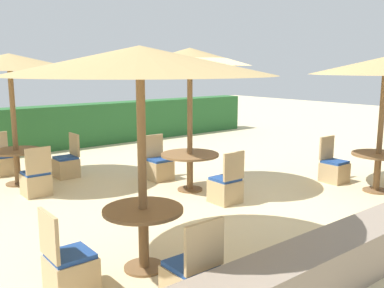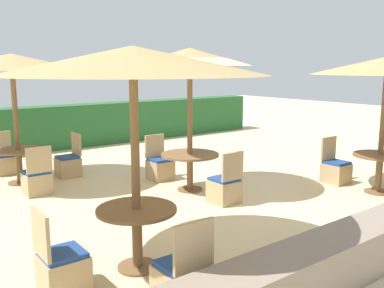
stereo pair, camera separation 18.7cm
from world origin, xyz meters
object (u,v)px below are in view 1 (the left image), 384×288
at_px(round_table_back_left, 16,158).
at_px(patio_chair_back_left_east, 67,165).
at_px(round_table_front_left, 143,224).
at_px(patio_chair_front_left_west, 69,270).
at_px(patio_chair_center_north, 159,167).
at_px(patio_chair_front_left_south, 192,281).
at_px(parasol_back_left, 9,62).
at_px(round_table_front_right, 378,163).
at_px(patio_chair_front_right_north, 334,169).
at_px(parasol_center, 190,58).
at_px(round_table_center, 190,161).
at_px(patio_chair_back_left_north, 1,163).
at_px(parasol_front_left, 140,61).
at_px(patio_chair_back_left_south, 36,182).
at_px(patio_chair_center_south, 226,188).

bearing_deg(round_table_back_left, patio_chair_back_left_east, -3.06).
xyz_separation_m(round_table_front_left, patio_chair_front_left_west, (-0.91, 0.01, -0.29)).
distance_m(patio_chair_center_north, patio_chair_front_left_south, 4.88).
height_order(patio_chair_center_north, round_table_front_left, patio_chair_center_north).
distance_m(parasol_back_left, round_table_back_left, 1.88).
height_order(patio_chair_center_north, round_table_back_left, patio_chair_center_north).
relative_size(patio_chair_back_left_east, round_table_front_right, 0.96).
height_order(round_table_front_right, patio_chair_front_right_north, patio_chair_front_right_north).
xyz_separation_m(parasol_back_left, round_table_front_right, (5.19, -4.77, -1.87)).
relative_size(parasol_center, round_table_front_left, 2.87).
bearing_deg(round_table_center, round_table_front_left, -137.74).
relative_size(round_table_back_left, patio_chair_back_left_north, 1.06).
height_order(round_table_back_left, patio_chair_front_left_west, patio_chair_front_left_west).
bearing_deg(patio_chair_center_north, parasol_front_left, 53.31).
height_order(parasol_center, patio_chair_front_right_north, parasol_center).
xyz_separation_m(patio_chair_front_left_west, round_table_front_right, (6.07, -0.07, 0.30)).
bearing_deg(patio_chair_center_north, patio_chair_front_right_north, 138.31).
xyz_separation_m(round_table_center, patio_chair_back_left_east, (-1.45, 2.43, -0.31)).
xyz_separation_m(patio_chair_back_left_south, parasol_front_left, (-0.01, -3.72, 2.14)).
relative_size(patio_chair_center_south, round_table_front_right, 0.96).
height_order(patio_chair_center_south, patio_chair_front_left_west, same).
bearing_deg(round_table_center, round_table_back_left, 134.73).
xyz_separation_m(patio_chair_back_left_east, patio_chair_back_left_north, (-1.07, 1.06, 0.00)).
bearing_deg(patio_chair_front_left_south, round_table_center, 51.96).
height_order(parasol_center, patio_chair_front_left_west, parasol_center).
distance_m(round_table_center, patio_chair_back_left_north, 4.32).
distance_m(parasol_front_left, patio_chair_front_left_west, 2.33).
relative_size(parasol_center, patio_chair_back_left_north, 2.89).
bearing_deg(patio_chair_center_south, patio_chair_back_left_south, 134.38).
xyz_separation_m(patio_chair_center_north, patio_chair_front_left_west, (-3.33, -3.24, 0.00)).
relative_size(round_table_center, patio_chair_front_right_north, 1.19).
relative_size(patio_chair_back_left_south, parasol_front_left, 0.31).
xyz_separation_m(round_table_center, parasol_front_left, (-2.44, -2.21, 1.83)).
distance_m(patio_chair_back_left_east, round_table_front_left, 4.76).
xyz_separation_m(patio_chair_center_south, round_table_front_right, (2.71, -1.29, 0.30)).
xyz_separation_m(round_table_front_left, round_table_front_right, (5.16, -0.07, 0.01)).
bearing_deg(patio_chair_back_left_north, patio_chair_front_left_west, 81.79).
bearing_deg(parasol_front_left, parasol_back_left, 90.34).
height_order(parasol_back_left, round_table_front_left, parasol_back_left).
bearing_deg(patio_chair_center_north, patio_chair_center_south, 90.89).
bearing_deg(patio_chair_center_south, patio_chair_front_left_south, -138.84).
distance_m(patio_chair_back_left_north, patio_chair_back_left_south, 2.00).
height_order(parasol_center, round_table_center, parasol_center).
height_order(parasol_center, round_table_front_right, parasol_center).
height_order(patio_chair_back_left_east, parasol_front_left, parasol_front_left).
bearing_deg(patio_chair_back_left_north, round_table_front_right, 132.23).
bearing_deg(parasol_back_left, parasol_front_left, -89.66).
distance_m(parasol_front_left, round_table_front_right, 5.48).
distance_m(parasol_center, patio_chair_back_left_south, 3.63).
distance_m(round_table_center, parasol_front_left, 3.77).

